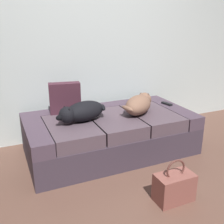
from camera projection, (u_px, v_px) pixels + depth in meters
ground_plane at (163, 207)px, 2.13m from camera, size 10.00×10.00×0.00m
back_wall at (88, 22)px, 3.16m from camera, size 6.40×0.10×2.80m
couch at (110, 133)px, 2.98m from camera, size 1.82×0.95×0.44m
dog_dark at (82, 112)px, 2.70m from camera, size 0.57×0.36×0.20m
dog_tan at (139, 104)px, 2.95m from camera, size 0.52×0.48×0.20m
tv_remote at (167, 104)px, 3.26m from camera, size 0.07×0.16×0.02m
throw_pillow at (65, 98)px, 2.93m from camera, size 0.36×0.18×0.34m
handbag at (174, 187)px, 2.17m from camera, size 0.32×0.18×0.38m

